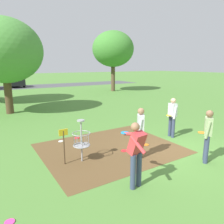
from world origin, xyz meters
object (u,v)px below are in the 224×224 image
(frisbee_far_left, at_px, (124,151))
(frisbee_by_tee, at_px, (10,222))
(player_foreground_watching, at_px, (140,130))
(frisbee_far_right, at_px, (77,138))
(frisbee_scattered_a, at_px, (146,145))
(player_waiting_left, at_px, (208,133))
(disc_golf_basket, at_px, (80,139))
(player_throwing, at_px, (136,151))
(player_waiting_right, at_px, (172,115))
(frisbee_mid_grass, at_px, (61,141))
(parked_car_center_left, at_px, (14,81))
(tree_near_right, at_px, (113,49))
(tree_mid_left, at_px, (4,51))

(frisbee_far_left, bearing_deg, frisbee_by_tee, -156.90)
(player_foreground_watching, height_order, frisbee_far_right, player_foreground_watching)
(frisbee_by_tee, height_order, frisbee_scattered_a, same)
(player_waiting_left, bearing_deg, disc_golf_basket, 147.39)
(player_throwing, distance_m, frisbee_scattered_a, 3.17)
(player_waiting_right, relative_size, frisbee_scattered_a, 8.21)
(player_waiting_right, height_order, frisbee_scattered_a, player_waiting_right)
(frisbee_scattered_a, bearing_deg, disc_golf_basket, 178.98)
(frisbee_mid_grass, xyz_separation_m, frisbee_scattered_a, (2.70, -2.17, 0.00))
(player_throwing, bearing_deg, frisbee_far_left, 61.48)
(player_foreground_watching, xyz_separation_m, frisbee_by_tee, (-4.18, -1.02, -0.96))
(player_waiting_left, bearing_deg, player_waiting_right, 67.67)
(parked_car_center_left, bearing_deg, frisbee_mid_grass, -94.35)
(frisbee_far_right, bearing_deg, frisbee_mid_grass, -178.38)
(frisbee_far_left, bearing_deg, frisbee_mid_grass, 126.45)
(player_foreground_watching, xyz_separation_m, frisbee_scattered_a, (0.94, 0.72, -0.96))
(frisbee_far_left, xyz_separation_m, tree_near_right, (9.55, 15.67, 4.86))
(tree_near_right, relative_size, parked_car_center_left, 1.60)
(frisbee_by_tee, distance_m, frisbee_scattered_a, 5.40)
(frisbee_by_tee, xyz_separation_m, frisbee_far_left, (4.03, 1.72, 0.00))
(disc_golf_basket, height_order, player_waiting_right, player_waiting_right)
(player_foreground_watching, height_order, parked_car_center_left, parked_car_center_left)
(player_foreground_watching, distance_m, parked_car_center_left, 27.75)
(frisbee_far_right, relative_size, frisbee_scattered_a, 1.14)
(disc_golf_basket, relative_size, player_waiting_left, 0.81)
(frisbee_far_left, bearing_deg, parked_car_center_left, 89.43)
(player_throwing, xyz_separation_m, frisbee_far_left, (1.11, 2.05, -0.98))
(player_waiting_right, bearing_deg, frisbee_mid_grass, 154.91)
(frisbee_scattered_a, xyz_separation_m, tree_near_right, (8.47, 15.65, 4.86))
(frisbee_far_right, xyz_separation_m, frisbee_scattered_a, (2.00, -2.19, 0.00))
(disc_golf_basket, distance_m, frisbee_by_tee, 3.03)
(tree_near_right, height_order, parked_car_center_left, tree_near_right)
(disc_golf_basket, distance_m, tree_mid_left, 9.53)
(frisbee_far_left, distance_m, tree_near_right, 18.98)
(player_waiting_left, relative_size, frisbee_far_right, 7.23)
(player_throwing, bearing_deg, parked_car_center_left, 87.28)
(player_waiting_right, distance_m, frisbee_scattered_a, 1.85)
(player_waiting_left, relative_size, frisbee_mid_grass, 8.31)
(tree_mid_left, xyz_separation_m, parked_car_center_left, (2.91, 18.04, -3.00))
(tree_near_right, bearing_deg, frisbee_mid_grass, -129.66)
(player_waiting_left, bearing_deg, tree_mid_left, 111.38)
(player_waiting_right, height_order, parked_car_center_left, parked_car_center_left)
(disc_golf_basket, distance_m, player_waiting_right, 4.37)
(player_foreground_watching, xyz_separation_m, parked_car_center_left, (0.12, 27.75, -0.05))
(disc_golf_basket, height_order, player_waiting_left, player_waiting_left)
(player_foreground_watching, height_order, tree_near_right, tree_near_right)
(player_foreground_watching, bearing_deg, disc_golf_basket, 157.29)
(frisbee_far_right, bearing_deg, tree_mid_left, 104.28)
(tree_near_right, distance_m, tree_mid_left, 13.93)
(frisbee_mid_grass, bearing_deg, player_waiting_left, -52.28)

